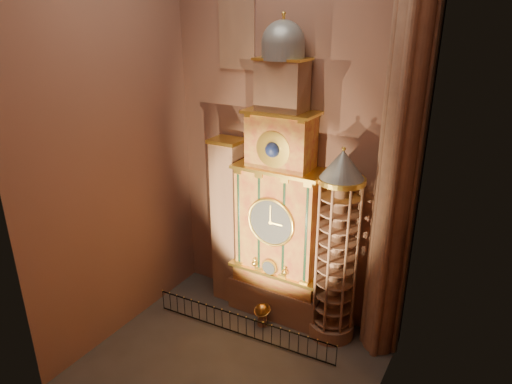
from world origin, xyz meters
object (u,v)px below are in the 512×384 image
Objects in this scene: portrait_tower at (228,221)px; stair_turret at (336,250)px; astronomical_clock at (279,209)px; celestial_globe at (262,313)px; iron_railing at (242,326)px.

portrait_tower is 0.94× the size of stair_turret.
portrait_tower is at bearing 179.71° from astronomical_clock.
iron_railing is (-0.49, -1.39, -0.17)m from celestial_globe.
iron_railing is (-4.14, -2.73, -4.59)m from stair_turret.
astronomical_clock is 6.05m from celestial_globe.
iron_railing is at bearing -109.29° from celestial_globe.
stair_turret is at bearing -4.30° from astronomical_clock.
celestial_globe is at bearing 70.71° from iron_railing.
astronomical_clock is at bearing 175.70° from stair_turret.
portrait_tower is 0.95× the size of iron_railing.
celestial_globe is 1.48m from iron_railing.
portrait_tower reaches higher than iron_railing.
astronomical_clock is 3.78m from stair_turret.
astronomical_clock reaches higher than iron_railing.
stair_turret is 1.01× the size of iron_railing.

